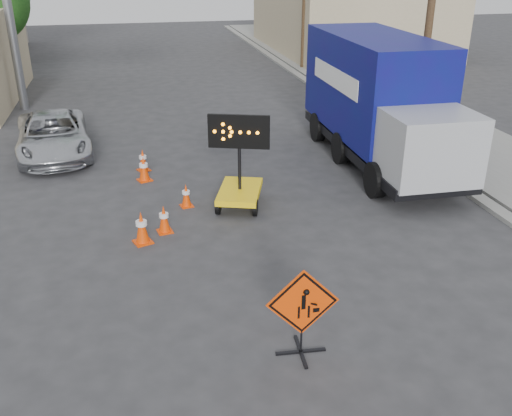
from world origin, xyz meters
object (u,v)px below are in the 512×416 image
object	(u,v)px
arrow_board	(240,185)
construction_sign	(302,310)
pickup_truck	(53,135)
box_truck	(378,108)

from	to	relation	value
arrow_board	construction_sign	bearing A→B (deg)	-72.85
arrow_board	pickup_truck	size ratio (longest dim) A/B	0.51
construction_sign	box_truck	xyz separation A→B (m)	(5.21, 8.90, 0.91)
construction_sign	arrow_board	world-z (taller)	arrow_board
construction_sign	pickup_truck	size ratio (longest dim) A/B	0.33
arrow_board	box_truck	size ratio (longest dim) A/B	0.30
construction_sign	pickup_truck	bearing A→B (deg)	117.37
pickup_truck	box_truck	xyz separation A→B (m)	(10.28, -2.98, 1.10)
pickup_truck	construction_sign	bearing A→B (deg)	-73.50
arrow_board	pickup_truck	xyz separation A→B (m)	(-5.28, 5.51, 0.11)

